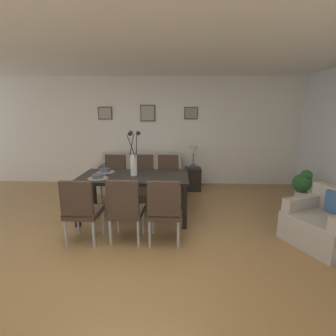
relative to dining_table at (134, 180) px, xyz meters
The scene contains 23 objects.
ground_plane 1.29m from the dining_table, 87.27° to the right, with size 9.00×9.00×0.00m, color olive.
back_wall_panel 2.24m from the dining_table, 88.61° to the left, with size 9.00×0.10×2.60m, color silver.
ceiling_panel 2.10m from the dining_table, 85.72° to the right, with size 9.00×7.20×0.08m, color white.
dining_table is the anchor object (origin of this frame).
dining_chair_near_left 1.07m from the dining_table, 122.21° to the right, with size 0.45×0.45×0.92m.
dining_chair_near_right 1.03m from the dining_table, 123.22° to the left, with size 0.46×0.46×0.92m.
dining_chair_far_left 0.86m from the dining_table, 88.43° to the right, with size 0.46×0.46×0.92m.
dining_chair_far_right 0.89m from the dining_table, 89.44° to the left, with size 0.46×0.46×0.92m.
dining_chair_mid_left 1.03m from the dining_table, 57.20° to the right, with size 0.45×0.45×0.92m.
dining_chair_mid_right 1.03m from the dining_table, 58.35° to the left, with size 0.45×0.45×0.92m.
centerpiece_vase 0.36m from the dining_table, 55.35° to the left, with size 0.21×0.23×0.73m.
placemat_near_left 0.58m from the dining_table, 158.78° to the right, with size 0.32×0.32×0.01m, color #7F705B.
bowl_near_left 0.59m from the dining_table, 158.78° to the right, with size 0.17×0.17×0.07m.
placemat_near_right 0.58m from the dining_table, 158.78° to the left, with size 0.32×0.32×0.01m, color #7F705B.
bowl_near_right 0.59m from the dining_table, 158.78° to the left, with size 0.17×0.17×0.07m.
sofa 1.65m from the dining_table, 95.17° to the left, with size 1.90×0.84×0.80m.
side_table 1.95m from the dining_table, 55.39° to the left, with size 0.36×0.36×0.52m, color black.
table_lamp 1.92m from the dining_table, 55.39° to the left, with size 0.22×0.22×0.51m.
armchair 2.88m from the dining_table, 15.65° to the right, with size 1.07×1.07×0.75m.
framed_picture_left 2.57m from the dining_table, 116.51° to the left, with size 0.34×0.03×0.30m.
framed_picture_center 2.35m from the dining_table, 90.00° to the left, with size 0.36×0.03×0.39m.
framed_picture_right 2.57m from the dining_table, 63.49° to the left, with size 0.33×0.03×0.29m.
potted_plant 3.33m from the dining_table, 14.71° to the left, with size 0.36×0.36×0.67m.
Camera 1 is at (0.67, -2.84, 1.77)m, focal length 26.24 mm.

